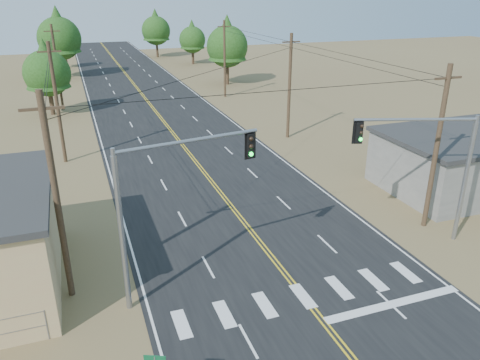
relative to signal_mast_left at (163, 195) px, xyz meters
name	(u,v)px	position (x,y,z in m)	size (l,w,h in m)	color
road	(190,155)	(6.02, 19.68, -5.32)	(15.00, 200.00, 0.02)	black
utility_pole_left_near	(57,199)	(-4.48, 1.68, -0.21)	(1.80, 0.30, 10.00)	#4C3826
utility_pole_left_mid	(57,103)	(-4.48, 21.68, -0.21)	(1.80, 0.30, 10.00)	#4C3826
utility_pole_left_far	(57,67)	(-4.48, 41.68, -0.21)	(1.80, 0.30, 10.00)	#4C3826
utility_pole_right_near	(437,148)	(16.52, 1.68, -0.21)	(1.80, 0.30, 10.00)	#4C3826
utility_pole_right_mid	(289,86)	(16.52, 21.68, -0.21)	(1.80, 0.30, 10.00)	#4C3826
utility_pole_right_far	(225,59)	(16.52, 41.68, -0.21)	(1.80, 0.30, 10.00)	#4C3826
signal_mast_left	(163,195)	(0.00, 0.00, 0.00)	(6.85, 1.37, 7.83)	gray
signal_mast_right	(434,158)	(15.15, 0.29, -0.20)	(6.46, 2.31, 7.52)	gray
tree_left_near	(46,68)	(-5.61, 39.35, 0.02)	(5.25, 5.25, 8.75)	#3F2D1E
tree_left_mid	(59,34)	(-4.00, 64.83, 1.64)	(6.83, 6.83, 11.39)	#3F2D1E
tree_left_far	(64,45)	(-3.44, 76.11, -1.19)	(4.07, 4.07, 6.78)	#3F2D1E
tree_right_near	(227,42)	(19.70, 50.09, 0.98)	(6.19, 6.19, 10.32)	#3F2D1E
tree_right_mid	(192,37)	(19.98, 72.32, -0.22)	(5.01, 5.01, 8.36)	#3F2D1E
tree_right_far	(156,28)	(15.25, 84.53, 0.76)	(5.97, 5.97, 9.96)	#3F2D1E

